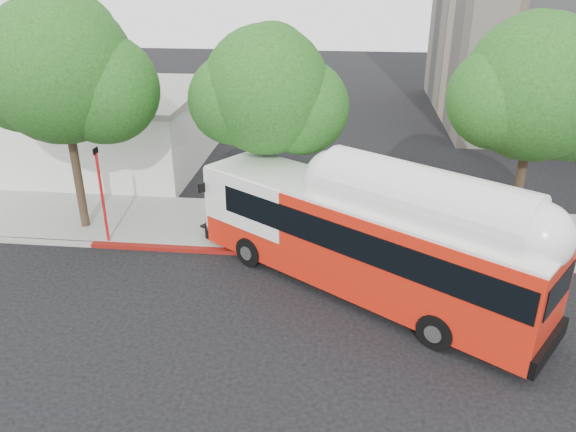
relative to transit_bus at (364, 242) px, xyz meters
name	(u,v)px	position (x,y,z in m)	size (l,w,h in m)	color
ground	(273,312)	(-2.93, -1.70, -1.90)	(120.00, 120.00, 0.00)	black
sidewalk	(292,226)	(-2.93, 4.80, -1.83)	(60.00, 5.00, 0.15)	gray
curb_strip	(286,254)	(-2.93, 2.20, -1.83)	(60.00, 0.30, 0.15)	gray
red_curb_segment	(212,250)	(-5.93, 2.20, -1.82)	(10.00, 0.32, 0.16)	maroon
street_tree_left	(73,76)	(-11.46, 3.86, 4.70)	(6.67, 5.80, 9.74)	#2D2116
street_tree_mid	(277,96)	(-3.53, 4.36, 4.00)	(5.75, 5.00, 8.62)	#2D2116
street_tree_right	(548,94)	(6.51, 4.16, 4.35)	(6.21, 5.40, 9.18)	#2D2116
low_commercial_bldg	(61,125)	(-16.93, 12.30, 0.25)	(16.20, 10.20, 4.25)	silver
transit_bus	(364,242)	(0.00, 0.00, 0.00)	(12.69, 9.72, 4.07)	red
signal_pole	(102,196)	(-10.35, 2.49, 0.22)	(0.12, 0.39, 4.14)	red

